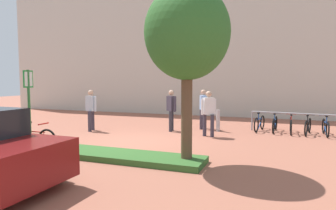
{
  "coord_description": "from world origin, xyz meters",
  "views": [
    {
      "loc": [
        4.65,
        -9.06,
        2.11
      ],
      "look_at": [
        0.84,
        1.15,
        1.21
      ],
      "focal_mm": 31.77,
      "sensor_mm": 36.0,
      "label": 1
    }
  ],
  "objects_px": {
    "person_shirt_white": "(91,108)",
    "bollard_steel": "(218,121)",
    "person_shirt_blue": "(203,107)",
    "bike_rack_cluster": "(299,125)",
    "person_casual_tan": "(209,111)",
    "person_suited_dark": "(171,108)",
    "tree_sidewalk": "(187,34)",
    "parking_sign_post": "(29,98)",
    "bike_at_sign": "(34,138)"
  },
  "relations": [
    {
      "from": "parking_sign_post",
      "to": "bike_at_sign",
      "type": "distance_m",
      "value": 1.25
    },
    {
      "from": "person_casual_tan",
      "to": "person_suited_dark",
      "type": "bearing_deg",
      "value": 159.13
    },
    {
      "from": "bike_rack_cluster",
      "to": "person_shirt_blue",
      "type": "height_order",
      "value": "person_shirt_blue"
    },
    {
      "from": "tree_sidewalk",
      "to": "person_shirt_white",
      "type": "relative_size",
      "value": 2.58
    },
    {
      "from": "tree_sidewalk",
      "to": "bike_at_sign",
      "type": "bearing_deg",
      "value": -179.03
    },
    {
      "from": "person_shirt_blue",
      "to": "person_suited_dark",
      "type": "bearing_deg",
      "value": -137.3
    },
    {
      "from": "tree_sidewalk",
      "to": "bike_rack_cluster",
      "type": "relative_size",
      "value": 1.19
    },
    {
      "from": "person_shirt_blue",
      "to": "bike_rack_cluster",
      "type": "bearing_deg",
      "value": 2.55
    },
    {
      "from": "tree_sidewalk",
      "to": "person_shirt_white",
      "type": "height_order",
      "value": "tree_sidewalk"
    },
    {
      "from": "person_suited_dark",
      "to": "bike_rack_cluster",
      "type": "bearing_deg",
      "value": 13.49
    },
    {
      "from": "parking_sign_post",
      "to": "person_casual_tan",
      "type": "bearing_deg",
      "value": 40.77
    },
    {
      "from": "person_suited_dark",
      "to": "parking_sign_post",
      "type": "bearing_deg",
      "value": -121.99
    },
    {
      "from": "person_casual_tan",
      "to": "person_suited_dark",
      "type": "xyz_separation_m",
      "value": [
        -1.73,
        0.66,
        0.0
      ]
    },
    {
      "from": "bike_at_sign",
      "to": "person_shirt_white",
      "type": "bearing_deg",
      "value": 95.69
    },
    {
      "from": "parking_sign_post",
      "to": "person_shirt_blue",
      "type": "height_order",
      "value": "parking_sign_post"
    },
    {
      "from": "tree_sidewalk",
      "to": "bollard_steel",
      "type": "height_order",
      "value": "tree_sidewalk"
    },
    {
      "from": "person_casual_tan",
      "to": "person_shirt_blue",
      "type": "relative_size",
      "value": 1.0
    },
    {
      "from": "bike_rack_cluster",
      "to": "person_suited_dark",
      "type": "bearing_deg",
      "value": -166.51
    },
    {
      "from": "person_casual_tan",
      "to": "person_shirt_blue",
      "type": "height_order",
      "value": "same"
    },
    {
      "from": "tree_sidewalk",
      "to": "bike_rack_cluster",
      "type": "height_order",
      "value": "tree_sidewalk"
    },
    {
      "from": "bike_rack_cluster",
      "to": "person_shirt_white",
      "type": "relative_size",
      "value": 2.17
    },
    {
      "from": "bike_at_sign",
      "to": "person_casual_tan",
      "type": "bearing_deg",
      "value": 40.81
    },
    {
      "from": "parking_sign_post",
      "to": "bike_at_sign",
      "type": "xyz_separation_m",
      "value": [
        0.08,
        0.06,
        -1.24
      ]
    },
    {
      "from": "bike_rack_cluster",
      "to": "parking_sign_post",
      "type": "bearing_deg",
      "value": -143.44
    },
    {
      "from": "tree_sidewalk",
      "to": "bike_rack_cluster",
      "type": "distance_m",
      "value": 7.05
    },
    {
      "from": "person_shirt_blue",
      "to": "person_suited_dark",
      "type": "height_order",
      "value": "same"
    },
    {
      "from": "bike_at_sign",
      "to": "person_shirt_blue",
      "type": "height_order",
      "value": "person_shirt_blue"
    },
    {
      "from": "person_casual_tan",
      "to": "parking_sign_post",
      "type": "bearing_deg",
      "value": -139.23
    },
    {
      "from": "person_shirt_white",
      "to": "person_shirt_blue",
      "type": "xyz_separation_m",
      "value": [
        4.29,
        2.14,
        0.0
      ]
    },
    {
      "from": "tree_sidewalk",
      "to": "parking_sign_post",
      "type": "relative_size",
      "value": 1.82
    },
    {
      "from": "person_shirt_blue",
      "to": "person_shirt_white",
      "type": "bearing_deg",
      "value": -153.5
    },
    {
      "from": "person_suited_dark",
      "to": "tree_sidewalk",
      "type": "bearing_deg",
      "value": -65.68
    },
    {
      "from": "parking_sign_post",
      "to": "person_suited_dark",
      "type": "distance_m",
      "value": 5.53
    },
    {
      "from": "person_shirt_white",
      "to": "bollard_steel",
      "type": "bearing_deg",
      "value": 19.3
    },
    {
      "from": "parking_sign_post",
      "to": "person_suited_dark",
      "type": "relative_size",
      "value": 1.42
    },
    {
      "from": "person_casual_tan",
      "to": "person_suited_dark",
      "type": "distance_m",
      "value": 1.85
    },
    {
      "from": "bike_at_sign",
      "to": "person_casual_tan",
      "type": "xyz_separation_m",
      "value": [
        4.56,
        3.94,
        0.63
      ]
    },
    {
      "from": "bollard_steel",
      "to": "bike_rack_cluster",
      "type": "bearing_deg",
      "value": 9.98
    },
    {
      "from": "parking_sign_post",
      "to": "bike_rack_cluster",
      "type": "relative_size",
      "value": 0.65
    },
    {
      "from": "bike_at_sign",
      "to": "person_suited_dark",
      "type": "distance_m",
      "value": 5.44
    },
    {
      "from": "person_casual_tan",
      "to": "person_shirt_blue",
      "type": "xyz_separation_m",
      "value": [
        -0.62,
        1.68,
        0.0
      ]
    },
    {
      "from": "tree_sidewalk",
      "to": "person_shirt_white",
      "type": "xyz_separation_m",
      "value": [
        -5.22,
        3.4,
        -2.26
      ]
    },
    {
      "from": "bike_rack_cluster",
      "to": "person_suited_dark",
      "type": "xyz_separation_m",
      "value": [
        -4.99,
        -1.2,
        0.64
      ]
    },
    {
      "from": "bike_rack_cluster",
      "to": "bollard_steel",
      "type": "distance_m",
      "value": 3.19
    },
    {
      "from": "bike_rack_cluster",
      "to": "person_shirt_blue",
      "type": "bearing_deg",
      "value": -177.45
    },
    {
      "from": "person_shirt_white",
      "to": "person_casual_tan",
      "type": "xyz_separation_m",
      "value": [
        4.91,
        0.46,
        0.0
      ]
    },
    {
      "from": "tree_sidewalk",
      "to": "bike_at_sign",
      "type": "xyz_separation_m",
      "value": [
        -4.87,
        -0.08,
        -2.89
      ]
    },
    {
      "from": "bike_at_sign",
      "to": "person_shirt_blue",
      "type": "relative_size",
      "value": 0.98
    },
    {
      "from": "tree_sidewalk",
      "to": "person_suited_dark",
      "type": "distance_m",
      "value": 5.45
    },
    {
      "from": "parking_sign_post",
      "to": "bollard_steel",
      "type": "xyz_separation_m",
      "value": [
        4.75,
        5.3,
        -1.14
      ]
    }
  ]
}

